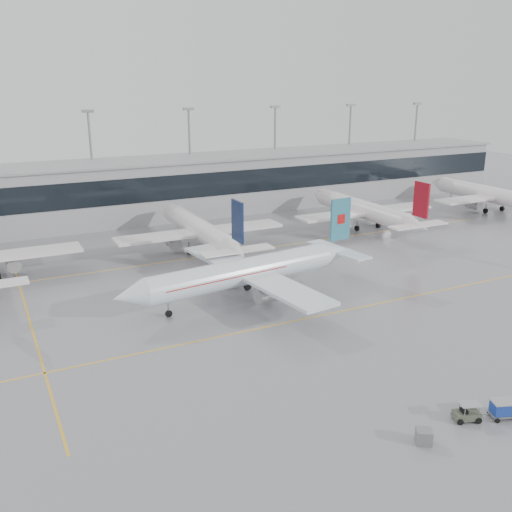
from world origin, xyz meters
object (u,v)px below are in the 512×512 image
gse_unit (424,437)px  baggage_cart (506,408)px  air_canada_jet (250,271)px  baggage_tug (467,414)px

gse_unit → baggage_cart: bearing=29.8°
baggage_cart → air_canada_jet: bearing=121.6°
baggage_cart → baggage_tug: bearing=180.0°
baggage_cart → gse_unit: bearing=-162.2°
air_canada_jet → baggage_tug: 35.37m
air_canada_jet → baggage_tug: (4.03, -34.99, -3.24)m
air_canada_jet → baggage_cart: 37.08m
baggage_tug → gse_unit: bearing=-151.2°
air_canada_jet → baggage_tug: bearing=89.3°
air_canada_jet → gse_unit: (-1.63, -35.87, -3.18)m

